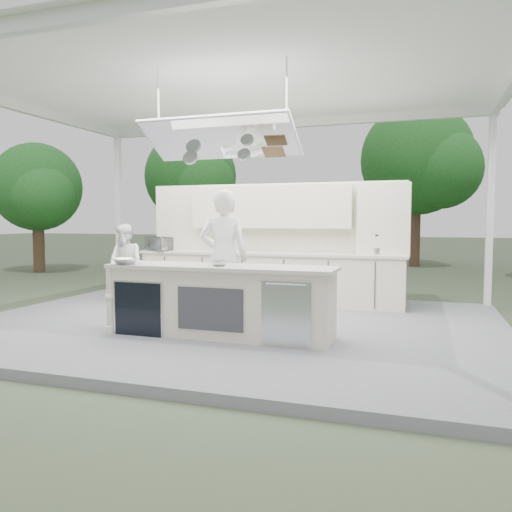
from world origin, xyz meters
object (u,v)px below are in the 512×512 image
(demo_island, at_px, (219,301))
(head_chef, at_px, (224,258))
(sous_chef, at_px, (125,263))
(back_counter, at_px, (268,277))

(demo_island, bearing_deg, head_chef, 106.94)
(sous_chef, bearing_deg, back_counter, 28.36)
(demo_island, bearing_deg, sous_chef, 143.67)
(back_counter, relative_size, head_chef, 2.54)
(demo_island, relative_size, back_counter, 0.61)
(demo_island, distance_m, sous_chef, 3.45)
(sous_chef, bearing_deg, head_chef, -15.93)
(back_counter, bearing_deg, demo_island, -86.37)
(head_chef, xyz_separation_m, sous_chef, (-2.56, 1.34, -0.26))
(demo_island, height_order, head_chef, head_chef)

